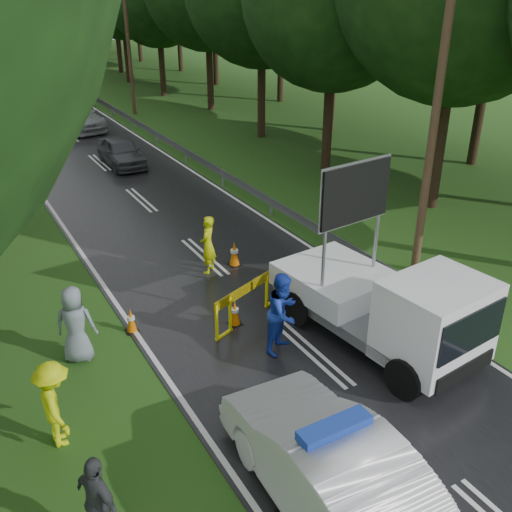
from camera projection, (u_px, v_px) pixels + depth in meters
ground at (311, 353)px, 13.53m from camera, size 160.00×160.00×0.00m
road at (48, 117)px, 36.98m from camera, size 7.00×140.00×0.02m
guardrail at (104, 103)px, 38.13m from camera, size 0.12×60.06×0.70m
utility_pole_near at (437, 101)px, 15.21m from camera, size 1.40×0.24×10.00m
utility_pole_mid at (127, 32)px, 35.53m from camera, size 1.40×0.24×10.00m
utility_pole_far at (43, 13)px, 55.86m from camera, size 1.40×0.24×10.00m
police_sedan at (331, 471)px, 9.20m from camera, size 1.95×5.11×1.83m
work_truck at (389, 306)px, 13.27m from camera, size 2.88×5.52×4.23m
barrier at (249, 292)px, 14.52m from camera, size 2.43×1.04×1.08m
officer at (208, 245)px, 16.91m from camera, size 0.77×0.77×1.80m
civilian at (283, 313)px, 13.26m from camera, size 1.22×1.14×2.01m
bystander_left at (55, 404)px, 10.55m from camera, size 0.70×1.18×1.79m
bystander_mid at (99, 501)px, 8.67m from camera, size 0.73×1.05×1.66m
bystander_right at (75, 324)px, 12.93m from camera, size 1.08×0.94×1.87m
queue_car_first at (121, 152)px, 26.97m from camera, size 1.58×3.88×1.32m
queue_car_second at (75, 116)px, 33.59m from camera, size 2.75×5.57×1.56m
queue_car_third at (61, 96)px, 39.50m from camera, size 3.00×5.77×1.55m
queue_car_fourth at (33, 84)px, 43.85m from camera, size 2.14×4.90×1.57m
cone_near_left at (289, 499)px, 9.27m from camera, size 0.36×0.36×0.77m
cone_center at (235, 313)px, 14.50m from camera, size 0.34×0.34×0.71m
cone_far at (234, 254)px, 17.52m from camera, size 0.38×0.38×0.81m
cone_left_mid at (131, 321)px, 14.22m from camera, size 0.31×0.31×0.66m
cone_right at (384, 279)px, 16.11m from camera, size 0.34×0.34×0.72m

